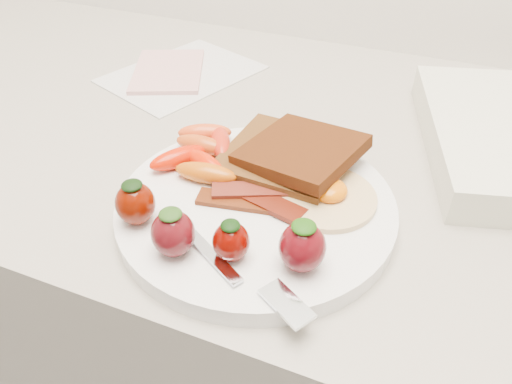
% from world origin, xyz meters
% --- Properties ---
extents(counter, '(2.00, 0.60, 0.90)m').
position_xyz_m(counter, '(0.00, 1.70, 0.45)').
color(counter, gray).
rests_on(counter, ground).
extents(plate, '(0.27, 0.27, 0.02)m').
position_xyz_m(plate, '(-0.02, 1.55, 0.91)').
color(plate, white).
rests_on(plate, counter).
extents(toast_lower, '(0.13, 0.13, 0.01)m').
position_xyz_m(toast_lower, '(-0.02, 1.62, 0.93)').
color(toast_lower, '#4D300E').
rests_on(toast_lower, plate).
extents(toast_upper, '(0.13, 0.13, 0.03)m').
position_xyz_m(toast_upper, '(0.00, 1.62, 0.94)').
color(toast_upper, black).
rests_on(toast_upper, toast_lower).
extents(fried_egg, '(0.12, 0.12, 0.02)m').
position_xyz_m(fried_egg, '(0.04, 1.58, 0.92)').
color(fried_egg, '#F1E4C6').
rests_on(fried_egg, plate).
extents(bacon_strips, '(0.11, 0.07, 0.01)m').
position_xyz_m(bacon_strips, '(-0.02, 1.55, 0.92)').
color(bacon_strips, black).
rests_on(bacon_strips, plate).
extents(baby_carrots, '(0.10, 0.11, 0.02)m').
position_xyz_m(baby_carrots, '(-0.10, 1.59, 0.93)').
color(baby_carrots, '#C04713').
rests_on(baby_carrots, plate).
extents(strawberries, '(0.19, 0.06, 0.05)m').
position_xyz_m(strawberries, '(-0.03, 1.47, 0.94)').
color(strawberries, '#540C00').
rests_on(strawberries, plate).
extents(fork, '(0.16, 0.09, 0.00)m').
position_xyz_m(fork, '(0.00, 1.46, 0.92)').
color(fork, silver).
rests_on(fork, plate).
extents(paper_sheet, '(0.22, 0.25, 0.00)m').
position_xyz_m(paper_sheet, '(-0.24, 1.80, 0.90)').
color(paper_sheet, silver).
rests_on(paper_sheet, counter).
extents(notepad, '(0.15, 0.17, 0.01)m').
position_xyz_m(notepad, '(-0.26, 1.79, 0.91)').
color(notepad, '#D2999A').
rests_on(notepad, paper_sheet).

